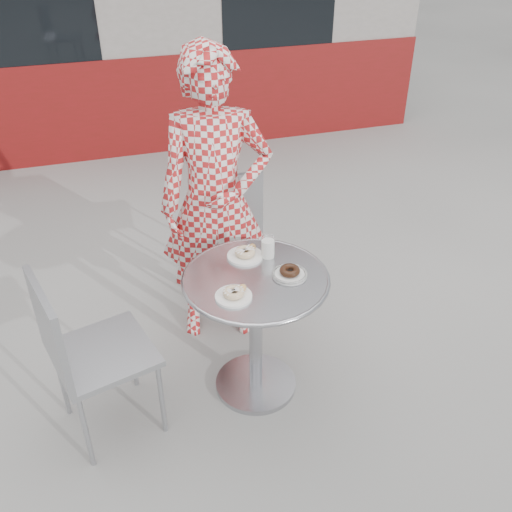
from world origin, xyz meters
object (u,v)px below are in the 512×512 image
object	(u,v)px
chair_far	(222,252)
plate_near	(234,294)
plate_far	(245,253)
seated_person	(216,203)
milk_cup	(268,248)
chair_left	(106,383)
bistro_table	(256,306)
plate_checker	(290,273)

from	to	relation	value
chair_far	plate_near	bearing A→B (deg)	80.84
chair_far	plate_far	world-z (taller)	chair_far
seated_person	milk_cup	distance (m)	0.47
chair_left	milk_cup	distance (m)	1.08
plate_far	plate_near	size ratio (longest dim) A/B	1.06
bistro_table	chair_left	world-z (taller)	chair_left
seated_person	milk_cup	world-z (taller)	seated_person
plate_near	milk_cup	distance (m)	0.39
plate_near	plate_far	bearing A→B (deg)	64.84
seated_person	plate_near	bearing A→B (deg)	-87.39
milk_cup	plate_checker	bearing A→B (deg)	-75.69
bistro_table	seated_person	distance (m)	0.68
bistro_table	plate_checker	distance (m)	0.26
chair_left	plate_checker	size ratio (longest dim) A/B	5.29
bistro_table	seated_person	bearing A→B (deg)	95.23
bistro_table	chair_far	world-z (taller)	chair_far
plate_far	plate_near	bearing A→B (deg)	-115.16
plate_far	milk_cup	xyz separation A→B (m)	(0.11, -0.03, 0.04)
chair_left	plate_checker	xyz separation A→B (m)	(0.98, -0.00, 0.48)
bistro_table	milk_cup	bearing A→B (deg)	53.96
plate_far	milk_cup	world-z (taller)	milk_cup
plate_far	plate_near	distance (m)	0.36
seated_person	plate_far	distance (m)	0.42
chair_left	seated_person	distance (m)	1.15
seated_person	chair_far	bearing A→B (deg)	83.30
chair_far	chair_left	distance (m)	1.34
seated_person	plate_checker	world-z (taller)	seated_person
chair_far	plate_checker	distance (m)	1.13
chair_left	plate_near	size ratio (longest dim) A/B	5.38
seated_person	bistro_table	bearing A→B (deg)	-74.80
chair_left	plate_checker	distance (m)	1.09
bistro_table	plate_near	bearing A→B (deg)	-139.41
plate_far	plate_checker	distance (m)	0.29
bistro_table	milk_cup	xyz separation A→B (m)	(0.12, 0.16, 0.24)
chair_left	plate_checker	world-z (taller)	chair_left
seated_person	plate_checker	bearing A→B (deg)	-60.62
milk_cup	plate_near	bearing A→B (deg)	-132.64
bistro_table	seated_person	xyz separation A→B (m)	(-0.05, 0.60, 0.31)
plate_far	chair_left	bearing A→B (deg)	-164.22
chair_far	plate_checker	xyz separation A→B (m)	(0.11, -1.02, 0.48)
bistro_table	chair_far	xyz separation A→B (m)	(0.06, 0.99, -0.28)
chair_far	plate_far	size ratio (longest dim) A/B	5.08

